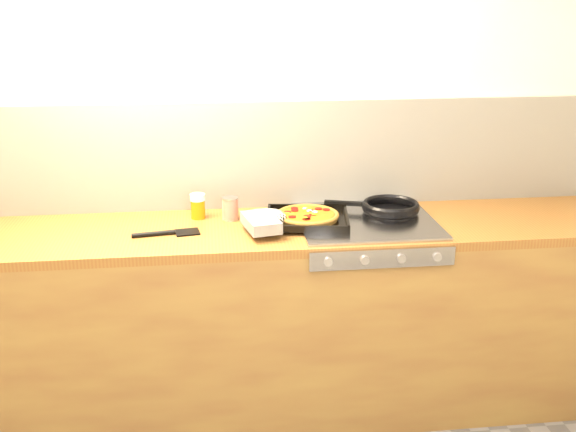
{
  "coord_description": "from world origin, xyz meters",
  "views": [
    {
      "loc": [
        -0.23,
        -1.66,
        1.86
      ],
      "look_at": [
        0.1,
        1.08,
        0.95
      ],
      "focal_mm": 42.0,
      "sensor_mm": 36.0,
      "label": 1
    }
  ],
  "objects": [
    {
      "name": "pizza_on_tray",
      "position": [
        0.13,
        1.08,
        0.94
      ],
      "size": [
        0.49,
        0.4,
        0.06
      ],
      "color": "black",
      "rests_on": "stovetop"
    },
    {
      "name": "stovetop",
      "position": [
        0.45,
        1.1,
        0.91
      ],
      "size": [
        0.6,
        0.56,
        0.02
      ],
      "primitive_type": "cube",
      "color": "#9B9BA0",
      "rests_on": "counter_run"
    },
    {
      "name": "tomato_can",
      "position": [
        -0.14,
        1.21,
        0.95
      ],
      "size": [
        0.09,
        0.09,
        0.1
      ],
      "color": "#AB1B0D",
      "rests_on": "counter_run"
    },
    {
      "name": "frying_pan",
      "position": [
        0.58,
        1.18,
        0.94
      ],
      "size": [
        0.46,
        0.33,
        0.04
      ],
      "color": "black",
      "rests_on": "stovetop"
    },
    {
      "name": "wooden_spoon",
      "position": [
        0.15,
        1.29,
        0.91
      ],
      "size": [
        0.3,
        0.06,
        0.02
      ],
      "color": "tan",
      "rests_on": "counter_run"
    },
    {
      "name": "juice_glass",
      "position": [
        -0.29,
        1.25,
        0.96
      ],
      "size": [
        0.07,
        0.07,
        0.11
      ],
      "color": "#C66E0B",
      "rests_on": "counter_run"
    },
    {
      "name": "counter_run",
      "position": [
        0.0,
        1.1,
        0.45
      ],
      "size": [
        3.2,
        0.62,
        0.9
      ],
      "color": "olive",
      "rests_on": "ground"
    },
    {
      "name": "black_spatula",
      "position": [
        -0.42,
        1.04,
        0.91
      ],
      "size": [
        0.29,
        0.1,
        0.02
      ],
      "color": "black",
      "rests_on": "counter_run"
    },
    {
      "name": "room_shell",
      "position": [
        0.0,
        1.39,
        1.15
      ],
      "size": [
        3.2,
        3.2,
        3.2
      ],
      "color": "white",
      "rests_on": "ground"
    }
  ]
}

